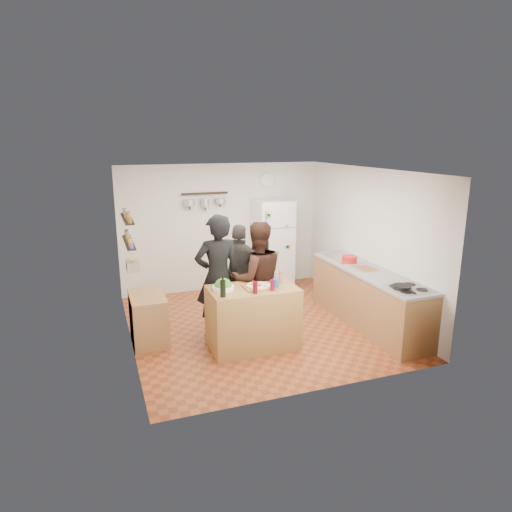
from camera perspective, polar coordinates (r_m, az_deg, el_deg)
name	(u,v)px	position (r m, az deg, el deg)	size (l,w,h in m)	color
room_shell	(250,246)	(7.49, -0.75, 1.26)	(4.20, 4.20, 4.20)	brown
prep_island	(253,318)	(6.64, -0.40, -7.71)	(1.25, 0.72, 0.91)	olive
pizza_board	(259,287)	(6.48, 0.32, -3.88)	(0.42, 0.34, 0.02)	brown
pizza	(259,286)	(6.48, 0.32, -3.72)	(0.34, 0.34, 0.02)	beige
salad_bowl	(223,288)	(6.39, -4.12, -3.99)	(0.30, 0.30, 0.06)	white
wine_bottle	(223,289)	(6.10, -4.16, -4.08)	(0.07, 0.07, 0.23)	black
wine_glass_near	(255,288)	(6.22, -0.11, -3.98)	(0.07, 0.07, 0.16)	#53070E
wine_glass_far	(272,285)	(6.35, 2.07, -3.64)	(0.06, 0.06, 0.15)	#5F0820
pepper_mill	(281,278)	(6.65, 3.11, -2.75)	(0.05, 0.05, 0.17)	olive
salt_canister	(276,283)	(6.45, 2.46, -3.44)	(0.08, 0.08, 0.13)	#1C499A
person_left	(218,277)	(6.84, -4.80, -2.63)	(0.70, 0.46, 1.91)	black
person_center	(257,279)	(6.96, 0.16, -2.88)	(0.86, 0.67, 1.77)	black
person_back	(240,274)	(7.43, -1.98, -2.28)	(0.96, 0.40, 1.64)	#2B2826
counter_run	(368,298)	(7.64, 13.83, -5.15)	(0.63, 2.63, 0.90)	#9E7042
stove_top	(408,289)	(6.77, 18.49, -3.93)	(0.60, 0.62, 0.02)	white
skillet	(402,287)	(6.71, 17.76, -3.72)	(0.26, 0.26, 0.05)	black
sink	(343,258)	(8.19, 10.77, -0.25)	(0.50, 0.80, 0.03)	silver
cutting_board	(365,269)	(7.60, 13.52, -1.59)	(0.30, 0.40, 0.02)	#966236
red_bowl	(349,259)	(7.90, 11.60, -0.40)	(0.26, 0.26, 0.11)	red
fridge	(273,245)	(9.13, 2.08, 1.42)	(0.70, 0.68, 1.80)	white
wall_clock	(267,180)	(9.24, 1.38, 9.43)	(0.30, 0.30, 0.03)	silver
spice_shelf_lower	(129,242)	(6.87, -15.62, 1.65)	(0.12, 1.00, 0.03)	black
spice_shelf_upper	(127,219)	(6.81, -15.82, 4.53)	(0.12, 1.00, 0.03)	black
produce_basket	(133,265)	(6.96, -15.18, -1.14)	(0.18, 0.35, 0.14)	silver
side_table	(148,319)	(7.02, -13.29, -7.63)	(0.50, 0.80, 0.73)	#A66C45
pot_rack	(205,193)	(8.80, -6.43, 7.78)	(0.90, 0.04, 0.04)	black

